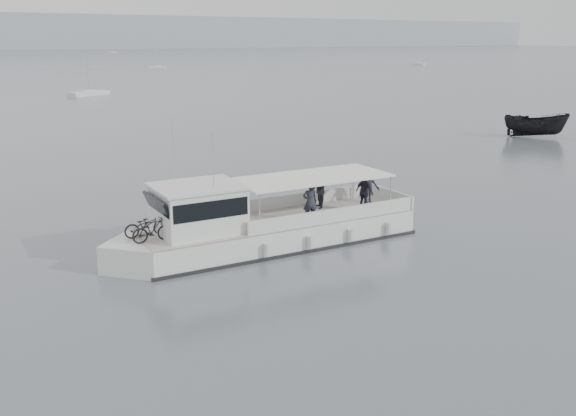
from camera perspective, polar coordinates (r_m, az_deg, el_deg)
ground at (r=31.74m, az=6.68°, el=-1.55°), size 1400.00×1400.00×0.00m
tour_boat at (r=27.86m, az=-3.10°, el=-1.69°), size 14.45×4.60×6.02m
dark_motorboat at (r=64.19m, az=21.18°, el=6.89°), size 5.63×5.62×2.23m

